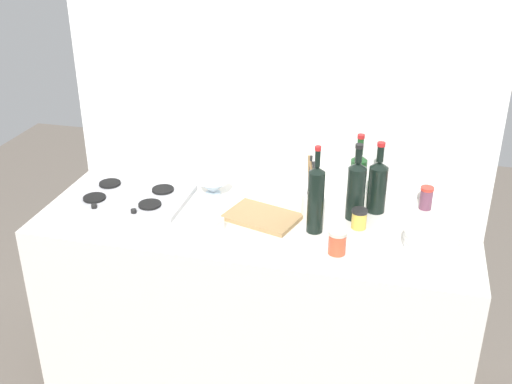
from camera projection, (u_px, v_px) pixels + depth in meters
The scene contains 16 objects.
ground_plane at pixel (256, 384), 3.00m from camera, with size 6.00×6.00×0.00m, color #6B6056.
counter_block at pixel (256, 307), 2.80m from camera, with size 1.80×0.70×0.90m, color silver.
backsplash_panel at pixel (277, 108), 2.78m from camera, with size 1.90×0.06×2.50m, color white.
stovetop_hob at pixel (129, 197), 2.75m from camera, with size 0.51×0.33×0.04m.
plate_stack at pixel (432, 241), 2.35m from camera, with size 0.21×0.21×0.09m.
wine_bottle_leftmost at pixel (377, 185), 2.60m from camera, with size 0.08×0.08×0.31m.
wine_bottle_mid_left at pixel (316, 198), 2.44m from camera, with size 0.06×0.06×0.36m.
wine_bottle_mid_right at pixel (358, 177), 2.67m from camera, with size 0.07×0.07×0.31m.
wine_bottle_rightmost at pixel (356, 189), 2.54m from camera, with size 0.07×0.07×0.33m.
mixing_bowl at pixel (213, 187), 2.78m from camera, with size 0.15×0.15×0.07m.
butter_dish at pixel (203, 226), 2.48m from camera, with size 0.14×0.10×0.06m, color white.
utensil_crock at pixel (312, 203), 2.58m from camera, with size 0.09×0.09×0.27m.
condiment_jar_front at pixel (359, 219), 2.51m from camera, with size 0.06×0.06×0.08m.
condiment_jar_rear at pixel (337, 242), 2.33m from camera, with size 0.07×0.07×0.09m.
condiment_jar_spare at pixel (426, 198), 2.65m from camera, with size 0.06×0.06×0.10m.
cutting_board at pixel (262, 217), 2.59m from camera, with size 0.29×0.20×0.02m, color #9E7A4C.
Camera 1 is at (0.56, -2.22, 2.14)m, focal length 44.10 mm.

